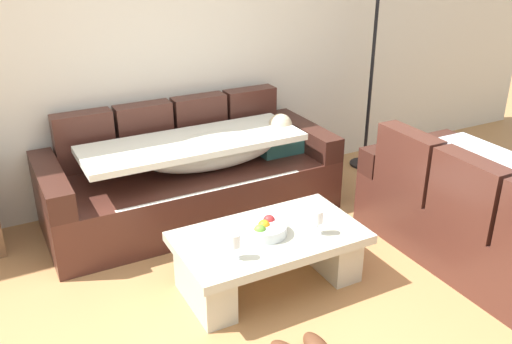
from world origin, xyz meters
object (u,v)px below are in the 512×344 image
(coffee_table, at_px, (269,253))
(fruit_bowl, at_px, (265,228))
(couch_near_window, at_px, (501,224))
(open_magazine, at_px, (296,216))
(couch_along_wall, at_px, (194,177))
(wine_glass_near_right, at_px, (318,218))
(floor_lamp, at_px, (372,54))
(wine_glass_near_left, at_px, (235,242))

(coffee_table, height_order, fruit_bowl, fruit_bowl)
(couch_near_window, relative_size, open_magazine, 7.14)
(fruit_bowl, xyz_separation_m, open_magazine, (0.29, 0.10, -0.04))
(fruit_bowl, bearing_deg, couch_along_wall, 91.36)
(couch_along_wall, relative_size, open_magazine, 8.17)
(fruit_bowl, xyz_separation_m, wine_glass_near_right, (0.30, -0.15, 0.08))
(floor_lamp, bearing_deg, fruit_bowl, -144.93)
(wine_glass_near_right, distance_m, floor_lamp, 2.14)
(fruit_bowl, relative_size, wine_glass_near_right, 1.69)
(couch_near_window, bearing_deg, wine_glass_near_right, 70.94)
(wine_glass_near_left, xyz_separation_m, open_magazine, (0.59, 0.27, -0.11))
(couch_along_wall, distance_m, couch_near_window, 2.29)
(wine_glass_near_right, distance_m, open_magazine, 0.28)
(wine_glass_near_right, xyz_separation_m, open_magazine, (-0.00, 0.25, -0.11))
(couch_along_wall, xyz_separation_m, coffee_table, (0.05, -1.14, -0.09))
(couch_near_window, distance_m, open_magazine, 1.39)
(fruit_bowl, bearing_deg, wine_glass_near_left, -150.59)
(couch_along_wall, relative_size, coffee_table, 1.91)
(couch_near_window, xyz_separation_m, wine_glass_near_right, (-1.21, 0.42, 0.16))
(couch_near_window, height_order, coffee_table, couch_near_window)
(wine_glass_near_left, xyz_separation_m, wine_glass_near_right, (0.59, 0.01, 0.00))
(couch_along_wall, bearing_deg, coffee_table, -87.38)
(couch_near_window, height_order, fruit_bowl, couch_near_window)
(open_magazine, bearing_deg, coffee_table, -136.11)
(couch_along_wall, height_order, couch_near_window, same)
(coffee_table, xyz_separation_m, fruit_bowl, (-0.03, 0.01, 0.18))
(coffee_table, height_order, floor_lamp, floor_lamp)
(wine_glass_near_right, bearing_deg, fruit_bowl, 152.78)
(fruit_bowl, xyz_separation_m, wine_glass_near_left, (-0.29, -0.17, 0.08))
(couch_near_window, bearing_deg, wine_glass_near_left, 77.34)
(wine_glass_near_right, bearing_deg, couch_near_window, -19.06)
(coffee_table, bearing_deg, open_magazine, 22.85)
(open_magazine, distance_m, floor_lamp, 2.02)
(couch_near_window, xyz_separation_m, wine_glass_near_left, (-1.80, 0.40, 0.16))
(fruit_bowl, distance_m, open_magazine, 0.31)
(coffee_table, distance_m, fruit_bowl, 0.18)
(couch_along_wall, height_order, fruit_bowl, couch_along_wall)
(couch_along_wall, height_order, open_magazine, couch_along_wall)
(couch_along_wall, xyz_separation_m, floor_lamp, (1.81, 0.12, 0.78))
(couch_near_window, distance_m, wine_glass_near_left, 1.85)
(wine_glass_near_left, distance_m, floor_lamp, 2.59)
(open_magazine, relative_size, floor_lamp, 0.14)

